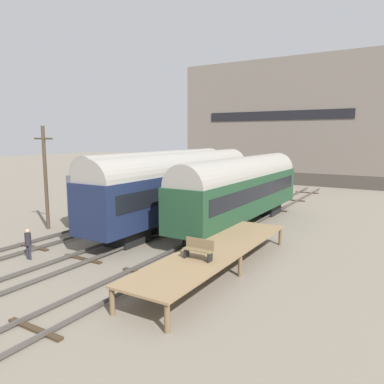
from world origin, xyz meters
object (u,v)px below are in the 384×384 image
object	(u,v)px
train_car_grey	(161,177)
person_worker	(28,241)
train_car_navy	(180,183)
bench	(199,248)
utility_pole	(45,176)
train_car_green	(242,187)

from	to	relation	value
train_car_grey	person_worker	size ratio (longest dim) A/B	10.98
train_car_navy	bench	xyz separation A→B (m)	(6.90, -9.15, -1.43)
train_car_navy	bench	bearing A→B (deg)	-52.98
train_car_grey	bench	bearing A→B (deg)	-48.74
train_car_navy	person_worker	size ratio (longest dim) A/B	11.00
utility_pole	train_car_grey	bearing A→B (deg)	72.33
person_worker	train_car_green	bearing A→B (deg)	62.11
train_car_green	person_worker	xyz separation A→B (m)	(-6.67, -12.61, -1.88)
train_car_grey	train_car_navy	size ratio (longest dim) A/B	1.00
utility_pole	person_worker	bearing A→B (deg)	-46.19
utility_pole	bench	bearing A→B (deg)	-12.47
train_car_green	train_car_navy	world-z (taller)	train_car_navy
train_car_green	train_car_grey	world-z (taller)	train_car_grey
train_car_green	train_car_grey	size ratio (longest dim) A/B	0.89
train_car_navy	utility_pole	world-z (taller)	utility_pole
train_car_grey	train_car_navy	distance (m)	5.45
person_worker	bench	bearing A→B (deg)	10.89
train_car_green	bench	xyz separation A→B (m)	(2.72, -10.80, -1.25)
train_car_grey	train_car_navy	world-z (taller)	train_car_navy
train_car_navy	person_worker	bearing A→B (deg)	-102.79
train_car_grey	person_worker	world-z (taller)	train_car_grey
bench	person_worker	size ratio (longest dim) A/B	0.84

